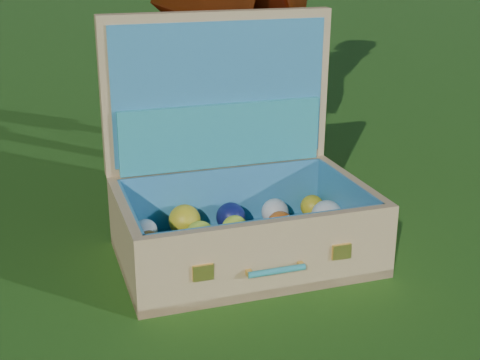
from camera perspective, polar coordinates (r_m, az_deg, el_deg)
name	(u,v)px	position (r m, az deg, el deg)	size (l,w,h in m)	color
ground	(186,250)	(1.77, -4.60, -5.95)	(60.00, 60.00, 0.00)	#215114
suitcase	(236,187)	(1.72, -0.31, -0.64)	(0.69, 0.55, 0.60)	tan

